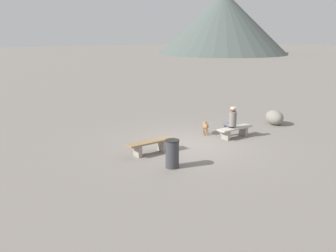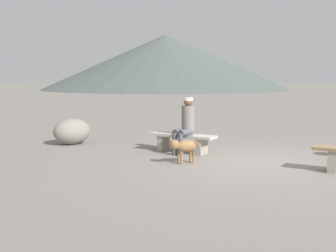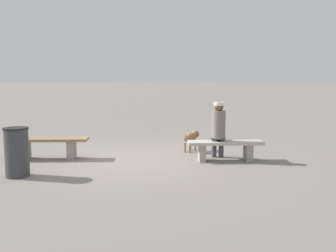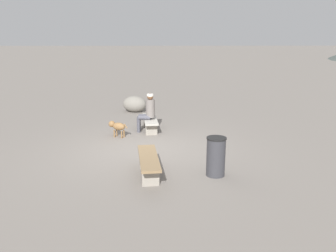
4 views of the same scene
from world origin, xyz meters
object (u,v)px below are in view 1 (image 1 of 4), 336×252
at_px(bench_right, 235,130).
at_px(boulder, 274,117).
at_px(trash_bin, 172,154).
at_px(seated_person, 231,120).
at_px(bench_left, 150,145).
at_px(dog, 205,126).

bearing_deg(bench_right, boulder, 7.93).
bearing_deg(trash_bin, boulder, 18.82).
bearing_deg(seated_person, bench_right, -24.41).
relative_size(bench_left, seated_person, 1.38).
height_order(bench_right, trash_bin, trash_bin).
distance_m(seated_person, dog, 1.15).
relative_size(seated_person, boulder, 1.29).
xyz_separation_m(seated_person, boulder, (3.08, 0.65, -0.38)).
distance_m(bench_left, boulder, 6.81).
distance_m(seated_person, boulder, 3.17).
height_order(bench_left, seated_person, seated_person).
xyz_separation_m(bench_left, boulder, (6.77, 0.80, 0.02)).
distance_m(bench_right, dog, 1.24).
bearing_deg(seated_person, bench_left, -175.96).
height_order(seated_person, trash_bin, seated_person).
bearing_deg(boulder, bench_left, -173.23).
xyz_separation_m(bench_right, trash_bin, (-3.83, -1.58, 0.15)).
bearing_deg(bench_left, seated_person, -3.66).
relative_size(seated_person, trash_bin, 1.42).
relative_size(bench_right, trash_bin, 1.82).
bearing_deg(seated_person, trash_bin, -154.15).
bearing_deg(dog, bench_left, 136.29).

